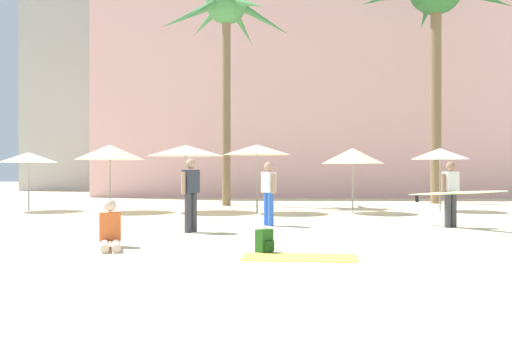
# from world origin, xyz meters

# --- Properties ---
(ground) EXTENTS (120.00, 120.00, 0.00)m
(ground) POSITION_xyz_m (0.00, 0.00, 0.00)
(ground) COLOR beige
(hotel_pink) EXTENTS (24.87, 10.72, 13.00)m
(hotel_pink) POSITION_xyz_m (2.43, 27.76, 6.50)
(hotel_pink) COLOR beige
(hotel_pink) RESTS_ON ground
(palm_tree_far_left) EXTENTS (6.80, 6.59, 10.74)m
(palm_tree_far_left) POSITION_xyz_m (6.94, 17.92, 8.94)
(palm_tree_far_left) COLOR brown
(palm_tree_far_left) RESTS_ON ground
(palm_tree_left) EXTENTS (5.50, 5.03, 9.19)m
(palm_tree_left) POSITION_xyz_m (-2.17, 16.10, 7.68)
(palm_tree_left) COLOR brown
(palm_tree_left) RESTS_ON ground
(cafe_umbrella_0) EXTENTS (2.13, 2.13, 2.23)m
(cafe_umbrella_0) POSITION_xyz_m (2.52, 12.37, 1.96)
(cafe_umbrella_0) COLOR gray
(cafe_umbrella_0) RESTS_ON ground
(cafe_umbrella_1) EXTENTS (2.35, 2.35, 2.35)m
(cafe_umbrella_1) POSITION_xyz_m (-0.76, 12.31, 2.17)
(cafe_umbrella_1) COLOR gray
(cafe_umbrella_1) RESTS_ON ground
(cafe_umbrella_2) EXTENTS (2.05, 2.05, 2.26)m
(cafe_umbrella_2) POSITION_xyz_m (5.76, 13.34, 2.05)
(cafe_umbrella_2) COLOR gray
(cafe_umbrella_2) RESTS_ON ground
(cafe_umbrella_4) EXTENTS (2.43, 2.43, 2.37)m
(cafe_umbrella_4) POSITION_xyz_m (-5.95, 12.60, 2.10)
(cafe_umbrella_4) COLOR gray
(cafe_umbrella_4) RESTS_ON ground
(cafe_umbrella_5) EXTENTS (2.03, 2.03, 2.11)m
(cafe_umbrella_5) POSITION_xyz_m (-8.99, 12.90, 1.93)
(cafe_umbrella_5) COLOR gray
(cafe_umbrella_5) RESTS_ON ground
(cafe_umbrella_6) EXTENTS (2.69, 2.69, 2.35)m
(cafe_umbrella_6) POSITION_xyz_m (-3.27, 12.66, 2.16)
(cafe_umbrella_6) COLOR gray
(cafe_umbrella_6) RESTS_ON ground
(beach_towel) EXTENTS (1.98, 0.98, 0.01)m
(beach_towel) POSITION_xyz_m (0.27, 2.65, 0.01)
(beach_towel) COLOR #F4CC4C
(beach_towel) RESTS_ON ground
(backpack) EXTENTS (0.35, 0.35, 0.42)m
(backpack) POSITION_xyz_m (-0.33, 3.21, 0.20)
(backpack) COLOR #21551A
(backpack) RESTS_ON ground
(person_near_right) EXTENTS (2.00, 2.54, 1.70)m
(person_near_right) POSITION_xyz_m (4.36, 7.56, 0.92)
(person_near_right) COLOR #3D3D42
(person_near_right) RESTS_ON ground
(person_near_left) EXTENTS (0.42, 0.55, 1.75)m
(person_near_left) POSITION_xyz_m (-2.14, 6.36, 0.96)
(person_near_left) COLOR #3D3D42
(person_near_left) RESTS_ON ground
(person_mid_center) EXTENTS (0.42, 0.55, 1.69)m
(person_mid_center) POSITION_xyz_m (-0.31, 7.97, 0.92)
(person_mid_center) COLOR blue
(person_mid_center) RESTS_ON ground
(person_mid_right) EXTENTS (0.66, 1.06, 0.93)m
(person_mid_right) POSITION_xyz_m (-3.26, 3.67, 0.31)
(person_mid_right) COLOR beige
(person_mid_right) RESTS_ON ground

